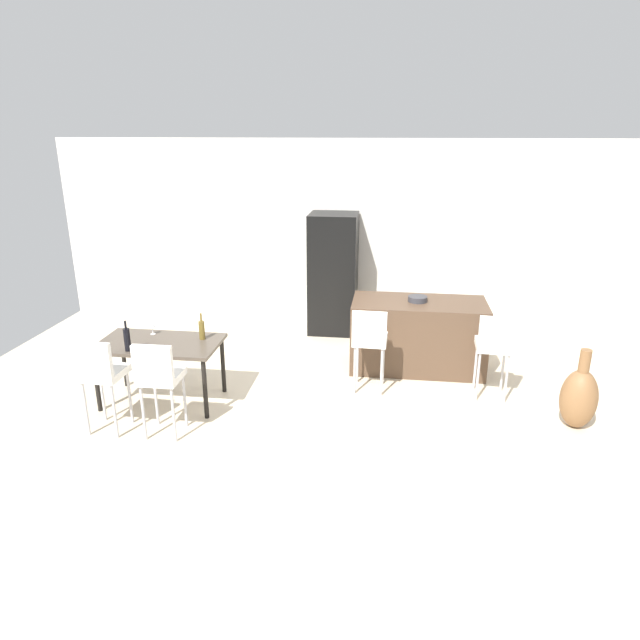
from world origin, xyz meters
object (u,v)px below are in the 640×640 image
at_px(bar_chair_middle, 495,343).
at_px(wine_bottle_corner, 127,339).
at_px(dining_chair_far, 159,374).
at_px(refrigerator, 333,274).
at_px(fruit_bowl, 418,299).
at_px(wine_bottle_end, 202,330).
at_px(wine_glass_left, 152,324).
at_px(kitchen_island, 418,335).
at_px(dining_table, 159,348).
at_px(dining_chair_near, 100,371).
at_px(floor_vase, 579,398).
at_px(bar_chair_left, 370,337).

relative_size(bar_chair_middle, wine_bottle_corner, 3.06).
xyz_separation_m(dining_chair_far, refrigerator, (1.38, 3.44, 0.22)).
bearing_deg(fruit_bowl, wine_bottle_end, -153.61).
distance_m(wine_glass_left, fruit_bowl, 3.31).
distance_m(kitchen_island, refrigerator, 1.88).
bearing_deg(dining_chair_far, kitchen_island, 38.80).
xyz_separation_m(dining_table, fruit_bowl, (2.93, 1.38, 0.29)).
bearing_deg(wine_bottle_end, refrigerator, 64.06).
xyz_separation_m(dining_chair_near, wine_glass_left, (0.14, 0.99, 0.17)).
bearing_deg(wine_bottle_corner, wine_bottle_end, 32.95).
bearing_deg(dining_table, floor_vase, 0.20).
xyz_separation_m(bar_chair_middle, fruit_bowl, (-0.86, 0.80, 0.26)).
height_order(bar_chair_left, floor_vase, bar_chair_left).
bearing_deg(bar_chair_middle, floor_vase, -34.83).
relative_size(bar_chair_left, floor_vase, 1.18).
relative_size(bar_chair_left, bar_chair_middle, 1.00).
relative_size(dining_chair_near, floor_vase, 1.18).
bearing_deg(dining_table, refrigerator, 57.81).
bearing_deg(bar_chair_left, dining_chair_far, -146.99).
xyz_separation_m(kitchen_island, refrigerator, (-1.27, 1.31, 0.46)).
height_order(dining_chair_near, fruit_bowl, dining_chair_near).
xyz_separation_m(dining_table, wine_glass_left, (-0.17, 0.24, 0.20)).
distance_m(wine_bottle_corner, wine_bottle_end, 0.82).
xyz_separation_m(bar_chair_middle, refrigerator, (-2.10, 2.11, 0.22)).
distance_m(bar_chair_left, fruit_bowl, 1.02).
distance_m(bar_chair_left, dining_table, 2.43).
bearing_deg(bar_chair_middle, wine_glass_left, -175.06).
distance_m(refrigerator, fruit_bowl, 1.80).
bearing_deg(wine_glass_left, dining_table, -53.80).
height_order(dining_chair_near, wine_bottle_corner, wine_bottle_corner).
distance_m(bar_chair_left, floor_vase, 2.34).
height_order(kitchen_island, wine_bottle_corner, wine_bottle_corner).
relative_size(bar_chair_middle, dining_chair_near, 1.00).
distance_m(refrigerator, floor_vase, 4.00).
bearing_deg(dining_chair_far, fruit_bowl, 39.15).
distance_m(bar_chair_middle, fruit_bowl, 1.21).
bearing_deg(bar_chair_middle, bar_chair_left, -180.00).
bearing_deg(wine_glass_left, dining_chair_near, -97.93).
bearing_deg(dining_chair_near, wine_bottle_corner, 79.51).
height_order(dining_chair_near, wine_glass_left, dining_chair_near).
xyz_separation_m(kitchen_island, wine_bottle_end, (-2.50, -1.22, 0.40)).
height_order(dining_table, wine_glass_left, wine_glass_left).
xyz_separation_m(bar_chair_left, dining_chair_far, (-2.05, -1.33, 0.00)).
bearing_deg(bar_chair_middle, dining_chair_far, -159.07).
bearing_deg(kitchen_island, wine_glass_left, -160.00).
height_order(refrigerator, floor_vase, refrigerator).
xyz_separation_m(bar_chair_left, dining_table, (-2.36, -0.58, -0.03)).
bearing_deg(dining_table, kitchen_island, 24.97).
relative_size(bar_chair_left, dining_chair_far, 1.00).
height_order(dining_chair_near, floor_vase, dining_chair_near).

